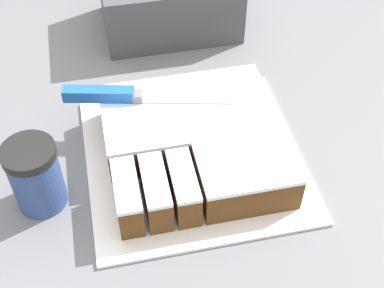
{
  "coord_description": "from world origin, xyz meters",
  "views": [
    {
      "loc": [
        -0.13,
        -0.6,
        1.61
      ],
      "look_at": [
        -0.0,
        -0.02,
        0.97
      ],
      "focal_mm": 50.0,
      "sensor_mm": 36.0,
      "label": 1
    }
  ],
  "objects_px": {
    "knife": "(113,95)",
    "storage_box": "(169,0)",
    "cake_board": "(192,159)",
    "cake": "(194,142)",
    "coffee_cup": "(36,176)"
  },
  "relations": [
    {
      "from": "cake",
      "to": "coffee_cup",
      "type": "relative_size",
      "value": 2.39
    },
    {
      "from": "knife",
      "to": "cake_board",
      "type": "bearing_deg",
      "value": -27.54
    },
    {
      "from": "knife",
      "to": "storage_box",
      "type": "distance_m",
      "value": 0.33
    },
    {
      "from": "coffee_cup",
      "to": "storage_box",
      "type": "bearing_deg",
      "value": 56.64
    },
    {
      "from": "cake_board",
      "to": "cake",
      "type": "bearing_deg",
      "value": 44.39
    },
    {
      "from": "cake_board",
      "to": "cake",
      "type": "xyz_separation_m",
      "value": [
        0.0,
        0.0,
        0.04
      ]
    },
    {
      "from": "cake_board",
      "to": "cake",
      "type": "relative_size",
      "value": 1.26
    },
    {
      "from": "coffee_cup",
      "to": "knife",
      "type": "bearing_deg",
      "value": 44.62
    },
    {
      "from": "cake",
      "to": "knife",
      "type": "distance_m",
      "value": 0.16
    },
    {
      "from": "knife",
      "to": "storage_box",
      "type": "relative_size",
      "value": 0.99
    },
    {
      "from": "cake_board",
      "to": "cake",
      "type": "distance_m",
      "value": 0.04
    },
    {
      "from": "cake_board",
      "to": "cake",
      "type": "height_order",
      "value": "cake"
    },
    {
      "from": "cake",
      "to": "coffee_cup",
      "type": "bearing_deg",
      "value": -171.57
    },
    {
      "from": "cake",
      "to": "coffee_cup",
      "type": "xyz_separation_m",
      "value": [
        -0.25,
        -0.04,
        0.02
      ]
    },
    {
      "from": "cake_board",
      "to": "knife",
      "type": "relative_size",
      "value": 1.29
    }
  ]
}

